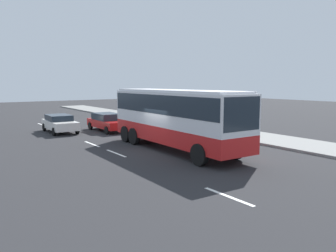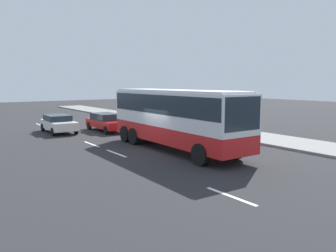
# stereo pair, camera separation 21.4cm
# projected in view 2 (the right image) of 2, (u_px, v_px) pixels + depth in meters

# --- Properties ---
(ground_plane) EXTENTS (120.00, 120.00, 0.00)m
(ground_plane) POSITION_uv_depth(u_px,v_px,m) (162.00, 151.00, 19.85)
(ground_plane) COLOR #28282B
(sidewalk_curb) EXTENTS (80.00, 4.00, 0.15)m
(sidewalk_curb) POSITION_uv_depth(u_px,v_px,m) (254.00, 137.00, 24.65)
(sidewalk_curb) COLOR gray
(sidewalk_curb) RESTS_ON ground_plane
(lane_centreline) EXTENTS (27.66, 0.16, 0.01)m
(lane_centreline) POSITION_uv_depth(u_px,v_px,m) (87.00, 142.00, 22.65)
(lane_centreline) COLOR white
(lane_centreline) RESTS_ON ground_plane
(coach_bus) EXTENTS (10.86, 2.96, 3.63)m
(coach_bus) POSITION_uv_depth(u_px,v_px,m) (175.00, 113.00, 19.83)
(coach_bus) COLOR red
(coach_bus) RESTS_ON ground_plane
(car_red_compact) EXTENTS (4.71, 1.99, 1.48)m
(car_red_compact) POSITION_uv_depth(u_px,v_px,m) (107.00, 122.00, 28.03)
(car_red_compact) COLOR #B21919
(car_red_compact) RESTS_ON ground_plane
(car_white_minivan) EXTENTS (4.51, 2.11, 1.43)m
(car_white_minivan) POSITION_uv_depth(u_px,v_px,m) (58.00, 123.00, 27.14)
(car_white_minivan) COLOR white
(car_white_minivan) RESTS_ON ground_plane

